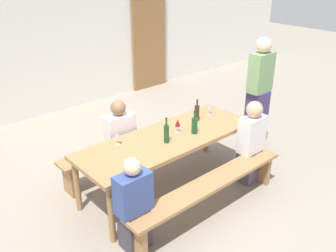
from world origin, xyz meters
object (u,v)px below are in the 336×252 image
Objects in this scene: wooden_door at (149,41)px; seated_guest_near_0 at (134,207)px; tasting_table at (168,142)px; seated_guest_near_1 at (251,144)px; standing_host at (258,99)px; seated_guest_far_0 at (120,144)px; wine_glass_2 at (210,107)px; wine_bottle_0 at (197,112)px; bench_near at (209,188)px; wine_bottle_2 at (166,133)px; wine_bottle_1 at (194,125)px; wine_glass_0 at (178,123)px; wine_glass_1 at (117,135)px; bench_far at (134,144)px.

seated_guest_near_0 is at bearing -130.54° from wooden_door.
tasting_table is 2.07× the size of seated_guest_near_1.
wooden_door is 3.56m from standing_host.
wooden_door is 1.82× the size of seated_guest_far_0.
seated_guest_far_0 is at bearing 161.25° from wine_glass_2.
tasting_table is 7.92× the size of wine_bottle_0.
seated_guest_far_0 is (-0.33, 0.57, -0.14)m from tasting_table.
bench_near is 7.05× the size of wine_bottle_2.
wine_bottle_1 is at bearing -139.65° from wine_bottle_0.
wine_glass_0 is 1.02m from seated_guest_near_1.
seated_guest_far_0 is 2.11m from standing_host.
wine_glass_1 is (-2.97, -3.09, -0.18)m from wooden_door.
seated_guest_far_0 is (-1.24, 0.42, -0.32)m from wine_glass_2.
wine_glass_0 reaches higher than wine_glass_1.
wine_glass_0 is 0.82m from seated_guest_far_0.
seated_guest_far_0 reaches higher than wine_glass_2.
standing_host is (0.72, -0.28, 0.02)m from wine_glass_2.
wine_glass_2 is at bearing 71.25° from seated_guest_far_0.
wine_bottle_0 is at bearing 16.36° from wine_bottle_2.
wooden_door is 3.52m from wine_glass_2.
bench_near is (-2.39, -4.07, -0.69)m from wooden_door.
wooden_door is 1.83× the size of seated_guest_near_1.
seated_guest_near_0 reaches higher than bench_far.
wooden_door is 13.14× the size of wine_glass_1.
wooden_door is at bearing 47.68° from bench_far.
tasting_table is at bearing 58.77° from seated_guest_near_1.
seated_guest_near_1 is at bearing -34.95° from wine_bottle_1.
tasting_table is 1.04× the size of bench_near.
bench_near is 1.97× the size of seated_guest_far_0.
wooden_door is 4.77m from bench_near.
seated_guest_near_0 is (-0.96, 0.15, 0.14)m from bench_near.
tasting_table is 1.04× the size of bench_far.
wine_glass_0 is (-0.14, 0.16, 0.01)m from wine_bottle_1.
wine_bottle_1 is 2.00× the size of wine_glass_2.
bench_far is 14.19× the size of wine_glass_1.
bench_far is at bearing 147.94° from wine_glass_2.
bench_near is at bearing -98.87° from seated_guest_near_0.
wine_bottle_1 reaches higher than wine_bottle_0.
wooden_door is 4.25m from wine_bottle_2.
wine_bottle_1 is at bearing 42.56° from seated_guest_far_0.
wine_bottle_2 is at bearing -139.08° from tasting_table.
wine_glass_0 is at bearing 131.04° from wine_bottle_1.
standing_host is (1.64, -0.14, 0.19)m from tasting_table.
seated_guest_near_0 is (-0.85, -0.48, -0.37)m from wine_bottle_2.
wine_bottle_2 is at bearing -166.67° from wine_glass_2.
bench_near is 1.44m from bench_far.
seated_guest_near_0 is (-0.96, -0.57, -0.18)m from tasting_table.
wine_bottle_0 reaches higher than bench_far.
wooden_door is 6.87× the size of wine_bottle_1.
bench_near is 7.41× the size of wine_bottle_1.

